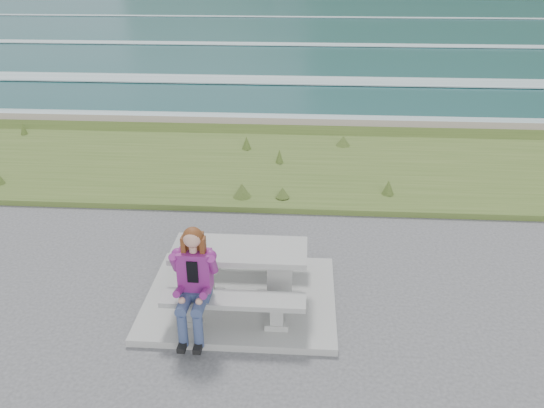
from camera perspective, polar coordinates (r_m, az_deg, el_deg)
name	(u,v)px	position (r m, az deg, el deg)	size (l,w,h in m)	color
concrete_slab	(241,298)	(7.51, -3.36, -10.03)	(2.60, 2.10, 0.10)	#9C9C97
picnic_table	(240,259)	(7.16, -3.49, -5.91)	(1.80, 0.75, 0.75)	#9C9C97
bench_landward	(233,304)	(6.71, -4.18, -10.72)	(1.80, 0.35, 0.45)	#9C9C97
bench_seaward	(246,248)	(7.87, -2.83, -4.71)	(1.80, 0.35, 0.45)	#9C9C97
grass_verge	(268,169)	(11.93, -0.48, 3.84)	(160.00, 4.50, 0.22)	#425A22
shore_drop	(275,129)	(14.66, 0.37, 8.02)	(160.00, 0.80, 2.20)	#655D4B
ocean	(293,69)	(31.76, 2.31, 14.35)	(1600.00, 1600.00, 0.09)	#1C4E50
seated_woman	(194,298)	(6.58, -8.42, -9.99)	(0.41, 0.70, 1.40)	navy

